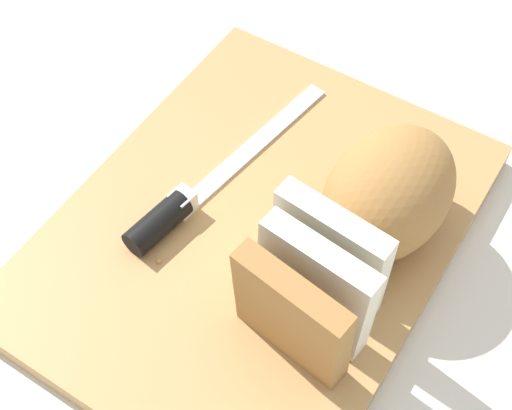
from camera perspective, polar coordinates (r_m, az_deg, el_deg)
name	(u,v)px	position (r m, az deg, el deg)	size (l,w,h in m)	color
ground_plane	(256,240)	(0.67, 0.00, -2.71)	(3.00, 3.00, 0.00)	silver
cutting_board	(256,232)	(0.66, 0.00, -2.13)	(0.42, 0.32, 0.02)	tan
bread_loaf	(367,219)	(0.60, 8.56, -1.10)	(0.23, 0.12, 0.10)	#A8753D
bread_knife	(180,206)	(0.66, -5.92, -0.05)	(0.26, 0.05, 0.03)	silver
crumb_near_knife	(235,281)	(0.62, -1.65, -5.89)	(0.00, 0.00, 0.00)	tan
crumb_near_loaf	(278,253)	(0.63, 1.73, -3.72)	(0.01, 0.01, 0.01)	tan
crumb_stray_left	(159,261)	(0.64, -7.51, -4.29)	(0.00, 0.00, 0.00)	tan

